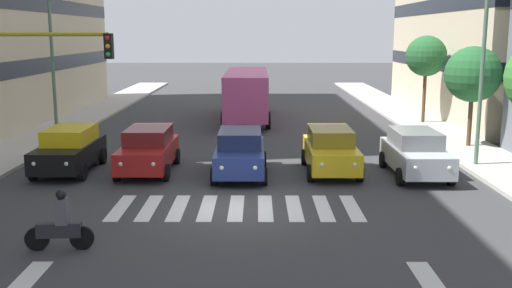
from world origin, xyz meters
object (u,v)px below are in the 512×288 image
Objects in this scene: car_1 at (330,150)px; car_0 at (415,153)px; car_2 at (240,152)px; motorcycle_with_rider at (60,225)px; car_4 at (70,149)px; traffic_light_gantry at (5,86)px; street_lamp_left at (474,51)px; bus_behind_traffic at (247,90)px; car_3 at (148,149)px; street_tree_2 at (426,56)px; street_tree_1 at (473,74)px; street_lamp_right at (59,45)px.

car_0 is at bearing 170.35° from car_1.
motorcycle_with_rider is (4.25, 7.91, -0.24)m from car_2.
traffic_light_gantry reaches higher than car_4.
car_0 is 13.32m from car_4.
street_lamp_left is at bearing -177.49° from car_4.
car_3 is at bearing 75.65° from bus_behind_traffic.
car_1 is 0.81× the size of traffic_light_gantry.
car_3 is 2.61× the size of motorcycle_with_rider.
car_0 is 13.43m from motorcycle_with_rider.
street_tree_2 is (-14.05, -12.13, 3.12)m from car_3.
bus_behind_traffic is 6.17× the size of motorcycle_with_rider.
car_0 is 0.42× the size of bus_behind_traffic.
car_2 is at bearing -0.40° from car_0.
car_0 is 2.61× the size of motorcycle_with_rider.
street_tree_1 is 0.91× the size of street_tree_2.
car_3 is at bearing -0.56° from car_1.
traffic_light_gantry reaches higher than motorcycle_with_rider.
car_4 is at bearing -5.23° from car_2.
street_lamp_right is at bearing -6.06° from street_tree_1.
street_lamp_right is (12.58, -6.88, 3.88)m from car_1.
car_4 is 0.96× the size of street_tree_1.
traffic_light_gantry is (10.53, 4.47, 2.85)m from car_1.
bus_behind_traffic is 2.28× the size of street_tree_1.
car_3 is 0.88× the size of street_tree_2.
car_4 is at bearing -94.62° from traffic_light_gantry.
car_1 is 3.52m from car_2.
traffic_light_gantry is 0.71× the size of street_lamp_right.
car_2 is 0.88× the size of street_tree_2.
car_1 is 7.07m from car_3.
street_lamp_right is at bearing -28.68° from car_1.
street_tree_1 is at bearing -145.85° from car_1.
street_tree_1 reaches higher than motorcycle_with_rider.
motorcycle_with_rider is (4.25, 22.49, -1.21)m from bus_behind_traffic.
car_0 and car_1 have the same top height.
traffic_light_gantry is at bearing 29.48° from car_2.
street_lamp_left is at bearing -176.65° from car_3.
car_1 and car_2 have the same top height.
street_tree_2 reaches higher than car_0.
car_2 and car_4 have the same top height.
traffic_light_gantry is 19.89m from street_tree_1.
street_lamp_left is (-5.61, -0.81, 3.75)m from car_1.
car_0 is 1.00× the size of car_4.
car_0 and car_4 have the same top height.
street_tree_2 reaches higher than street_tree_1.
car_2 is at bearing 50.49° from street_tree_2.
traffic_light_gantry is (7.04, 3.98, 2.85)m from car_2.
car_0 is at bearing -144.15° from motorcycle_with_rider.
bus_behind_traffic is at bearing -10.29° from street_tree_2.
bus_behind_traffic is (3.48, -14.09, 0.97)m from car_1.
car_0 is at bearing 176.61° from car_3.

